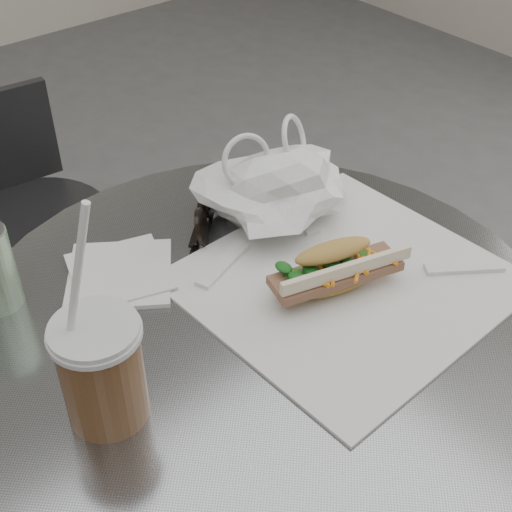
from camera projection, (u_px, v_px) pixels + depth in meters
cafe_table at (261, 453)px, 1.06m from camera, size 0.76×0.76×0.74m
chair_far at (36, 254)px, 1.69m from camera, size 0.35×0.36×0.66m
sandwich_paper at (346, 281)px, 0.94m from camera, size 0.40×0.38×0.00m
banh_mi at (334, 269)px, 0.90m from camera, size 0.23×0.14×0.07m
iced_coffee at (102, 369)px, 0.73m from camera, size 0.10×0.10×0.28m
sunglasses at (203, 216)px, 1.02m from camera, size 0.10×0.10×0.05m
plastic_bag at (279, 190)px, 1.01m from camera, size 0.24×0.20×0.11m
napkin_stack at (120, 273)px, 0.95m from camera, size 0.19×0.19×0.01m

